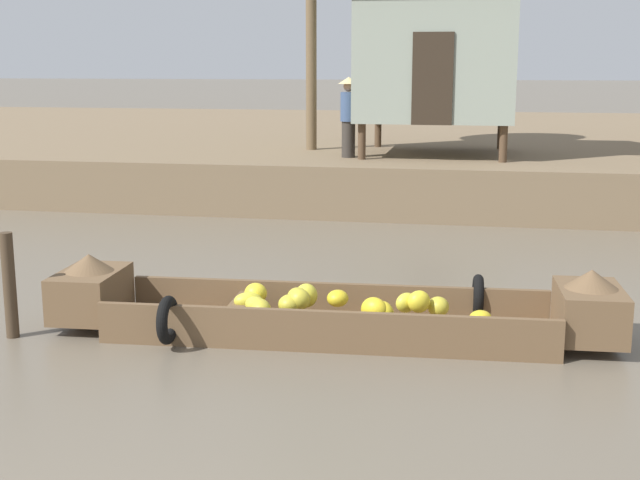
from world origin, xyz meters
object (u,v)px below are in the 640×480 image
at_px(banana_boat, 330,311).
at_px(vendor_person, 349,113).
at_px(mooring_post, 9,285).
at_px(stilt_house_left, 438,48).

xyz_separation_m(banana_boat, vendor_person, (-1.18, 8.76, 1.69)).
bearing_deg(mooring_post, vendor_person, 76.57).
bearing_deg(mooring_post, stilt_house_left, 69.11).
relative_size(stilt_house_left, mooring_post, 3.68).
xyz_separation_m(stilt_house_left, mooring_post, (-4.01, -10.51, -2.71)).
bearing_deg(stilt_house_left, vendor_person, -149.48).
relative_size(stilt_house_left, vendor_person, 2.61).
bearing_deg(banana_boat, vendor_person, 97.65).
height_order(banana_boat, mooring_post, mooring_post).
height_order(vendor_person, mooring_post, vendor_person).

